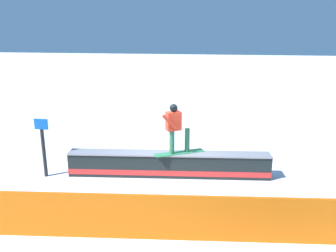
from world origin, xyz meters
name	(u,v)px	position (x,y,z in m)	size (l,w,h in m)	color
ground_plane	(169,176)	(0.00, 0.00, 0.00)	(120.00, 120.00, 0.00)	white
grind_box	(169,165)	(0.00, 0.00, 0.32)	(5.83, 1.24, 0.71)	black
snowboarder	(175,127)	(-0.19, 0.03, 1.50)	(1.42, 0.99, 1.45)	#318957
safety_fence	(141,217)	(0.00, 3.17, 0.49)	(8.96, 0.06, 0.98)	orange
trail_marker	(43,146)	(3.53, 0.65, 0.93)	(0.40, 0.10, 1.72)	#262628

